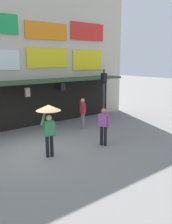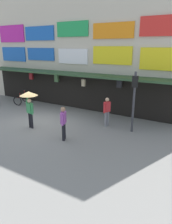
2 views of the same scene
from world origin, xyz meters
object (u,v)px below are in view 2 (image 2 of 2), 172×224
traffic_light_far (134,93)px  pedestrian_in_red (107,110)px  bicycle_parked (22,99)px  pedestrian_with_umbrella (29,99)px  pedestrian_in_white (63,122)px

traffic_light_far → pedestrian_in_red: (-1.51, 0.03, -1.19)m
bicycle_parked → pedestrian_in_red: size_ratio=0.77×
pedestrian_in_red → bicycle_parked: bearing=172.6°
bicycle_parked → pedestrian_in_red: (7.90, -1.03, 0.55)m
bicycle_parked → pedestrian_with_umbrella: (4.35, -3.40, 1.25)m
pedestrian_with_umbrella → pedestrian_in_red: bearing=33.7°
pedestrian_in_white → pedestrian_in_red: same height
pedestrian_in_red → pedestrian_in_white: bearing=-110.4°
traffic_light_far → pedestrian_in_red: traffic_light_far is taller
pedestrian_in_red → pedestrian_with_umbrella: pedestrian_with_umbrella is taller
traffic_light_far → pedestrian_in_red: 1.92m
traffic_light_far → pedestrian_in_white: traffic_light_far is taller
traffic_light_far → pedestrian_with_umbrella: (-5.06, -2.34, -0.50)m
traffic_light_far → pedestrian_in_white: bearing=-133.0°
traffic_light_far → bicycle_parked: bearing=173.6°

